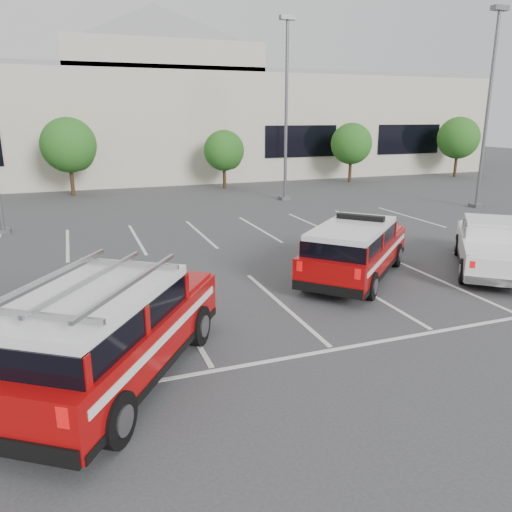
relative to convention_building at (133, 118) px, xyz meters
The scene contains 12 objects.
ground 32.21m from the convention_building, 90.33° to the right, with size 120.00×120.00×0.00m, color #363639.
stall_markings 27.77m from the convention_building, 90.38° to the right, with size 23.00×15.00×0.01m, color silver.
convention_building is the anchor object (origin of this frame).
tree_mid_left 11.19m from the convention_building, 117.40° to the right, with size 3.37×3.37×4.85m.
tree_mid_right 11.20m from the convention_building, 63.43° to the right, with size 2.77×2.77×3.99m.
tree_right 17.96m from the convention_building, 33.37° to the right, with size 3.07×3.07×4.42m.
tree_far_right 26.83m from the convention_building, 21.51° to the right, with size 3.37×3.37×4.85m.
light_pole_mid 17.27m from the convention_building, 66.74° to the right, with size 0.90×0.60×10.24m.
light_pole_right 26.99m from the convention_building, 54.11° to the right, with size 0.90×0.60×10.24m.
fire_chief_suv 30.88m from the convention_building, 84.69° to the right, with size 5.36×5.23×1.93m.
white_pickup 32.41m from the convention_building, 76.61° to the right, with size 4.76×5.26×1.63m.
ladder_suv 34.99m from the convention_building, 97.94° to the right, with size 5.01×5.96×2.24m.
Camera 1 is at (-4.99, -11.54, 4.91)m, focal length 35.00 mm.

